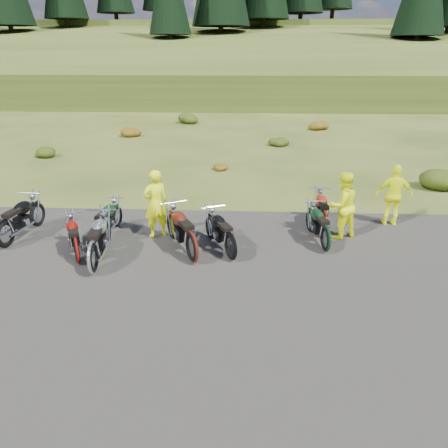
# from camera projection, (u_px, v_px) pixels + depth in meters

# --- Properties ---
(ground) EXTENTS (300.00, 300.00, 0.00)m
(ground) POSITION_uv_depth(u_px,v_px,m) (212.00, 269.00, 10.51)
(ground) COLOR #2F3E14
(ground) RESTS_ON ground
(gravel_pad) EXTENTS (20.00, 12.00, 0.04)m
(gravel_pad) POSITION_uv_depth(u_px,v_px,m) (204.00, 316.00, 8.65)
(gravel_pad) COLOR black
(gravel_pad) RESTS_ON ground
(hill_slope) EXTENTS (300.00, 45.97, 9.37)m
(hill_slope) POSITION_uv_depth(u_px,v_px,m) (241.00, 89.00, 56.83)
(hill_slope) COLOR #334216
(hill_slope) RESTS_ON ground
(hill_plateau) EXTENTS (300.00, 90.00, 9.17)m
(hill_plateau) POSITION_uv_depth(u_px,v_px,m) (245.00, 69.00, 112.42)
(hill_plateau) COLOR #334216
(hill_plateau) RESTS_ON ground
(shrub_1) EXTENTS (1.03, 1.03, 0.61)m
(shrub_1) POSITION_uv_depth(u_px,v_px,m) (44.00, 151.00, 21.30)
(shrub_1) COLOR #24380E
(shrub_1) RESTS_ON ground
(shrub_2) EXTENTS (1.30, 1.30, 0.77)m
(shrub_2) POSITION_uv_depth(u_px,v_px,m) (130.00, 131.00, 26.04)
(shrub_2) COLOR #693A0D
(shrub_2) RESTS_ON ground
(shrub_3) EXTENTS (1.56, 1.56, 0.92)m
(shrub_3) POSITION_uv_depth(u_px,v_px,m) (189.00, 117.00, 30.78)
(shrub_3) COLOR #24380E
(shrub_3) RESTS_ON ground
(shrub_4) EXTENTS (0.77, 0.77, 0.45)m
(shrub_4) POSITION_uv_depth(u_px,v_px,m) (219.00, 165.00, 18.96)
(shrub_4) COLOR #693A0D
(shrub_4) RESTS_ON ground
(shrub_5) EXTENTS (1.03, 1.03, 0.61)m
(shrub_5) POSITION_uv_depth(u_px,v_px,m) (278.00, 140.00, 23.71)
(shrub_5) COLOR #24380E
(shrub_5) RESTS_ON ground
(shrub_6) EXTENTS (1.30, 1.30, 0.77)m
(shrub_6) POSITION_uv_depth(u_px,v_px,m) (318.00, 124.00, 28.45)
(shrub_6) COLOR #693A0D
(shrub_6) RESTS_ON ground
(shrub_7) EXTENTS (1.56, 1.56, 0.92)m
(shrub_7) POSITION_uv_depth(u_px,v_px,m) (444.00, 176.00, 16.52)
(shrub_7) COLOR #24380E
(shrub_7) RESTS_ON ground
(motorcycle_0) EXTENTS (1.03, 2.29, 1.16)m
(motorcycle_0) POSITION_uv_depth(u_px,v_px,m) (8.00, 248.00, 11.62)
(motorcycle_0) COLOR black
(motorcycle_0) RESTS_ON ground
(motorcycle_1) EXTENTS (1.38, 1.96, 0.98)m
(motorcycle_1) POSITION_uv_depth(u_px,v_px,m) (79.00, 264.00, 10.76)
(motorcycle_1) COLOR maroon
(motorcycle_1) RESTS_ON ground
(motorcycle_2) EXTENTS (0.88, 2.02, 1.03)m
(motorcycle_2) POSITION_uv_depth(u_px,v_px,m) (99.00, 246.00, 11.74)
(motorcycle_2) COLOR black
(motorcycle_2) RESTS_ON ground
(motorcycle_3) EXTENTS (0.94, 2.28, 1.16)m
(motorcycle_3) POSITION_uv_depth(u_px,v_px,m) (95.00, 273.00, 10.30)
(motorcycle_3) COLOR silver
(motorcycle_3) RESTS_ON ground
(motorcycle_4) EXTENTS (1.72, 2.36, 1.19)m
(motorcycle_4) POSITION_uv_depth(u_px,v_px,m) (192.00, 262.00, 10.83)
(motorcycle_4) COLOR #4C150C
(motorcycle_4) RESTS_ON ground
(motorcycle_5) EXTENTS (1.49, 2.12, 1.06)m
(motorcycle_5) POSITION_uv_depth(u_px,v_px,m) (230.00, 260.00, 10.95)
(motorcycle_5) COLOR black
(motorcycle_5) RESTS_ON ground
(motorcycle_6) EXTENTS (0.72, 2.04, 1.06)m
(motorcycle_6) POSITION_uv_depth(u_px,v_px,m) (323.00, 236.00, 12.38)
(motorcycle_6) COLOR #9F1D0B
(motorcycle_6) RESTS_ON ground
(motorcycle_7) EXTENTS (0.98, 2.05, 1.03)m
(motorcycle_7) POSITION_uv_depth(u_px,v_px,m) (324.00, 252.00, 11.40)
(motorcycle_7) COLOR black
(motorcycle_7) RESTS_ON ground
(person_middle) EXTENTS (0.83, 0.76, 1.91)m
(person_middle) POSITION_uv_depth(u_px,v_px,m) (156.00, 205.00, 11.96)
(person_middle) COLOR #DDE70C
(person_middle) RESTS_ON ground
(person_right_a) EXTENTS (1.12, 1.03, 1.86)m
(person_right_a) POSITION_uv_depth(u_px,v_px,m) (342.00, 206.00, 11.92)
(person_right_a) COLOR #DDE70C
(person_right_a) RESTS_ON ground
(person_right_b) EXTENTS (1.09, 0.48, 1.83)m
(person_right_b) POSITION_uv_depth(u_px,v_px,m) (394.00, 196.00, 12.80)
(person_right_b) COLOR #DDE70C
(person_right_b) RESTS_ON ground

